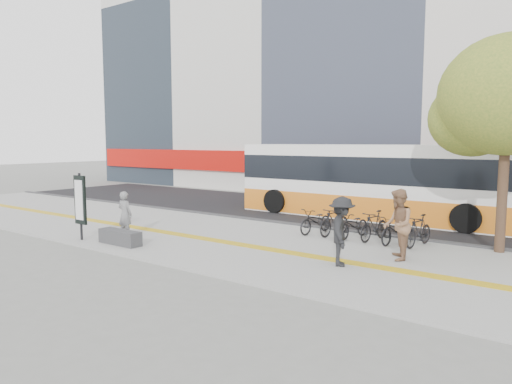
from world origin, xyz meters
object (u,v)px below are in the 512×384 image
Objects in this scene: bench at (120,237)px; pedestrian_tan at (398,225)px; signboard at (80,201)px; bus at (371,184)px; seated_woman at (125,214)px; pedestrian_dark at (342,231)px; street_tree at (508,99)px.

bench is 0.82× the size of pedestrian_tan.
bus is (5.85, 10.01, 0.15)m from signboard.
seated_woman is 7.59m from pedestrian_dark.
street_tree is 0.54× the size of bus.
pedestrian_tan reaches higher than seated_woman.
street_tree is at bearing 119.75° from pedestrian_tan.
bench is 1.94m from signboard.
street_tree reaches higher than signboard.
bus is 8.31m from pedestrian_dark.
bench is at bearing -113.64° from bus.
signboard is 1.42× the size of seated_woman.
signboard is 0.19× the size of bus.
pedestrian_dark is (6.73, 1.79, 0.68)m from bench.
seated_woman is at bearing -153.92° from street_tree.
bench is at bearing 79.63° from pedestrian_dark.
street_tree is 3.25× the size of pedestrian_tan.
pedestrian_tan is 1.75m from pedestrian_dark.
signboard is at bearing 49.43° from seated_woman.
bench is 12.23m from street_tree.
bench is 0.25× the size of street_tree.
signboard is 9.95m from pedestrian_tan.
pedestrian_tan is at bearing -169.85° from seated_woman.
bench is 0.14× the size of bus.
pedestrian_tan is at bearing -61.94° from bus.
street_tree is at bearing 31.62° from bench.
street_tree is at bearing -33.62° from bus.
bus reaches higher than pedestrian_dark.
bus reaches higher than signboard.
pedestrian_tan is (7.68, 3.25, 0.75)m from bench.
bench is at bearing -90.22° from pedestrian_tan.
seated_woman reaches higher than bench.
bus reaches higher than seated_woman.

